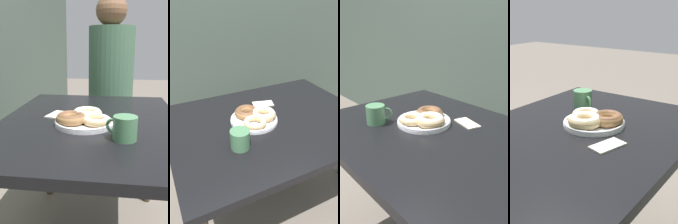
% 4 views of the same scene
% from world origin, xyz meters
% --- Properties ---
extents(dining_table, '(1.13, 0.85, 0.77)m').
position_xyz_m(dining_table, '(0.00, 0.19, 0.68)').
color(dining_table, black).
rests_on(dining_table, ground_plane).
extents(donut_plate, '(0.28, 0.27, 0.06)m').
position_xyz_m(donut_plate, '(-0.09, 0.22, 0.79)').
color(donut_plate, white).
rests_on(donut_plate, dining_table).
extents(coffee_mug, '(0.09, 0.12, 0.09)m').
position_xyz_m(coffee_mug, '(-0.25, 0.04, 0.81)').
color(coffee_mug, '#4C7F56').
rests_on(coffee_mug, dining_table).
extents(napkin, '(0.14, 0.10, 0.01)m').
position_xyz_m(napkin, '(0.05, 0.37, 0.77)').
color(napkin, beige).
rests_on(napkin, dining_table).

